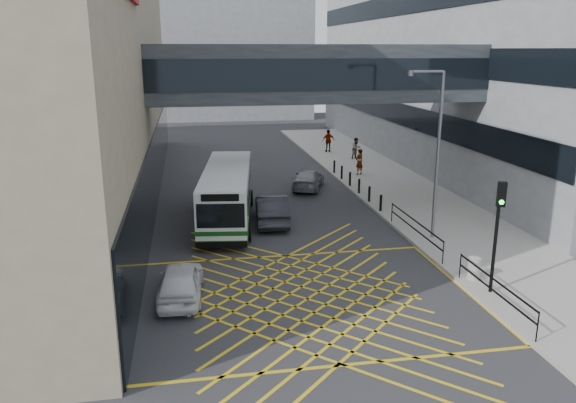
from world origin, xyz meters
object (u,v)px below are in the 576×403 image
traffic_light (498,222)px  litter_bin (474,268)px  pedestrian_b (356,148)px  car_silver (308,179)px  pedestrian_c (328,141)px  car_white (181,281)px  car_dark (272,209)px  bus (227,193)px  street_lamp (435,145)px  pedestrian_a (359,162)px

traffic_light → litter_bin: 2.67m
litter_bin → pedestrian_b: bearing=83.7°
car_silver → litter_bin: car_silver is taller
car_silver → pedestrian_c: pedestrian_c is taller
car_white → car_dark: 9.67m
litter_bin → pedestrian_b: size_ratio=0.50×
litter_bin → pedestrian_c: (1.28, 28.02, 0.53)m
bus → car_dark: bearing=-13.1°
car_silver → traffic_light: size_ratio=1.01×
car_white → street_lamp: street_lamp is taller
bus → traffic_light: (8.74, -11.23, 1.38)m
car_silver → pedestrian_c: bearing=-90.1°
traffic_light → street_lamp: size_ratio=0.54×
bus → traffic_light: size_ratio=2.46×
street_lamp → pedestrian_c: street_lamp is taller
car_dark → pedestrian_a: bearing=-123.5°
bus → pedestrian_a: size_ratio=5.71×
car_dark → litter_bin: (6.53, -9.06, -0.17)m
bus → car_white: 9.67m
car_dark → pedestrian_c: (7.81, 18.96, 0.36)m
car_dark → traffic_light: 12.47m
street_lamp → pedestrian_a: (0.82, 13.77, -3.49)m
litter_bin → pedestrian_c: pedestrian_c is taller
street_lamp → pedestrian_a: 14.23m
litter_bin → car_white: bearing=177.1°
car_white → bus: bearing=-100.6°
litter_bin → car_dark: bearing=125.8°
car_dark → car_silver: (3.41, 6.91, -0.09)m
car_white → pedestrian_c: pedestrian_c is taller
car_white → street_lamp: bearing=-155.1°
car_dark → pedestrian_c: bearing=-107.4°
bus → traffic_light: bearing=-44.7°
bus → pedestrian_a: (9.93, 8.88, -0.45)m
street_lamp → pedestrian_b: 19.94m
car_silver → car_dark: bearing=83.6°
car_white → pedestrian_a: pedestrian_a is taller
car_white → pedestrian_a: size_ratio=2.32×
bus → pedestrian_b: bus is taller
car_silver → car_white: bearing=82.4°
car_silver → traffic_light: traffic_light is taller
street_lamp → litter_bin: size_ratio=9.10×
car_white → car_silver: bearing=-113.7°
car_silver → litter_bin: size_ratio=4.98×
car_white → pedestrian_a: (12.33, 18.21, 0.40)m
bus → car_silver: bearing=54.7°
bus → car_dark: (2.21, -0.83, -0.77)m
litter_bin → pedestrian_a: (1.19, 18.77, 0.48)m
car_white → litter_bin: car_white is taller
car_dark → litter_bin: 11.17m
pedestrian_a → street_lamp: bearing=56.8°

